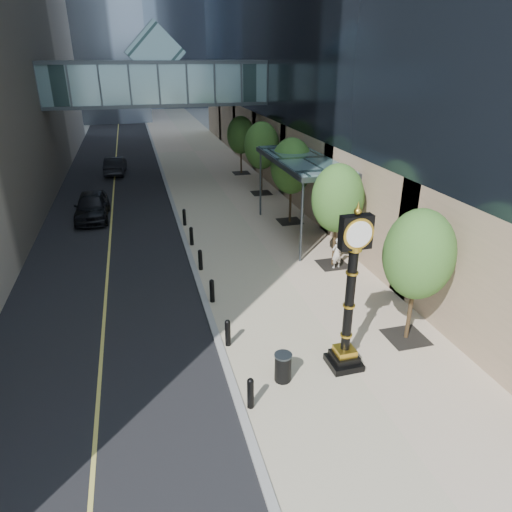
{
  "coord_description": "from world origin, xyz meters",
  "views": [
    {
      "loc": [
        -5.2,
        -9.02,
        9.4
      ],
      "look_at": [
        -0.94,
        6.99,
        2.09
      ],
      "focal_mm": 32.0,
      "sensor_mm": 36.0,
      "label": 1
    }
  ],
  "objects_px": {
    "pedestrian": "(337,253)",
    "car_near": "(92,206)",
    "trash_bin": "(283,368)",
    "car_far": "(115,165)",
    "street_clock": "(349,303)"
  },
  "relations": [
    {
      "from": "car_near",
      "to": "trash_bin",
      "type": "bearing_deg",
      "value": -69.04
    },
    {
      "from": "trash_bin",
      "to": "car_near",
      "type": "bearing_deg",
      "value": 110.36
    },
    {
      "from": "trash_bin",
      "to": "car_far",
      "type": "relative_size",
      "value": 0.2
    },
    {
      "from": "street_clock",
      "to": "car_near",
      "type": "distance_m",
      "value": 19.86
    },
    {
      "from": "car_far",
      "to": "pedestrian",
      "type": "bearing_deg",
      "value": 119.47
    },
    {
      "from": "pedestrian",
      "to": "trash_bin",
      "type": "bearing_deg",
      "value": 39.67
    },
    {
      "from": "trash_bin",
      "to": "car_near",
      "type": "height_order",
      "value": "car_near"
    },
    {
      "from": "street_clock",
      "to": "car_far",
      "type": "height_order",
      "value": "street_clock"
    },
    {
      "from": "trash_bin",
      "to": "pedestrian",
      "type": "height_order",
      "value": "pedestrian"
    },
    {
      "from": "car_far",
      "to": "car_near",
      "type": "bearing_deg",
      "value": 88.91
    },
    {
      "from": "trash_bin",
      "to": "pedestrian",
      "type": "relative_size",
      "value": 0.59
    },
    {
      "from": "trash_bin",
      "to": "car_far",
      "type": "distance_m",
      "value": 30.36
    },
    {
      "from": "street_clock",
      "to": "pedestrian",
      "type": "height_order",
      "value": "street_clock"
    },
    {
      "from": "street_clock",
      "to": "car_far",
      "type": "relative_size",
      "value": 1.23
    },
    {
      "from": "pedestrian",
      "to": "car_near",
      "type": "bearing_deg",
      "value": -58.02
    }
  ]
}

